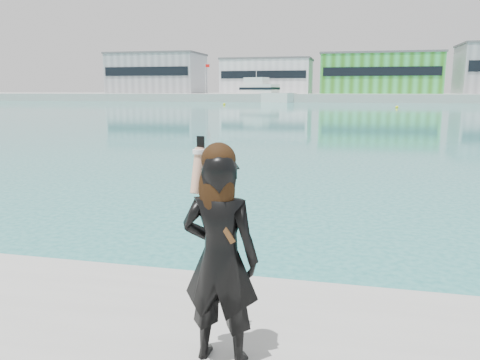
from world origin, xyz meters
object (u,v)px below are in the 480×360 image
Objects in this scene: motor_yacht at (261,93)px; buoy_near at (397,108)px; buoy_far at (224,105)px; woman at (220,253)px.

buoy_near is (29.38, -34.62, -2.22)m from motor_yacht.
buoy_far is (-31.89, 8.35, 0.00)m from buoy_near.
motor_yacht reaches higher than buoy_near.
woman is at bearing -56.94° from motor_yacht.
motor_yacht is 34.91× the size of buoy_near.
motor_yacht is at bearing 84.54° from buoy_far.
buoy_far is 0.27× the size of woman.
woman is (20.64, -113.56, -0.50)m from motor_yacht.
motor_yacht reaches higher than woman.
buoy_far is at bearing -71.95° from woman.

